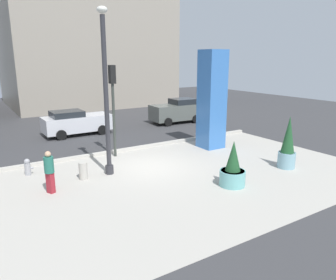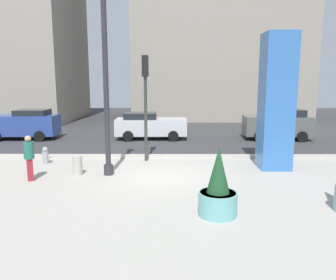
{
  "view_description": "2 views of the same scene",
  "coord_description": "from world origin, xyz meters",
  "px_view_note": "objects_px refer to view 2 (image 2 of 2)",
  "views": [
    {
      "loc": [
        -7.05,
        -12.68,
        5.01
      ],
      "look_at": [
        0.66,
        -0.55,
        1.36
      ],
      "focal_mm": 34.7,
      "sensor_mm": 36.0,
      "label": 1
    },
    {
      "loc": [
        0.41,
        -12.17,
        3.52
      ],
      "look_at": [
        0.35,
        -1.04,
        1.58
      ],
      "focal_mm": 35.5,
      "sensor_mm": 36.0,
      "label": 2
    }
  ],
  "objects_px": {
    "car_curb_west": "(150,126)",
    "traffic_light_far_side": "(145,91)",
    "concrete_bollard": "(77,165)",
    "car_passing_lane": "(24,124)",
    "art_pillar_blue": "(276,102)",
    "fire_hydrant": "(46,155)",
    "pedestrian_crossing": "(29,156)",
    "potted_plant_by_pillar": "(218,191)",
    "lamp_post": "(106,85)",
    "car_intersection": "(278,124)"
  },
  "relations": [
    {
      "from": "car_passing_lane",
      "to": "pedestrian_crossing",
      "type": "xyz_separation_m",
      "value": [
        4.08,
        -8.99,
        -0.03
      ]
    },
    {
      "from": "fire_hydrant",
      "to": "car_curb_west",
      "type": "xyz_separation_m",
      "value": [
        4.19,
        6.53,
        0.47
      ]
    },
    {
      "from": "potted_plant_by_pillar",
      "to": "fire_hydrant",
      "type": "xyz_separation_m",
      "value": [
        -6.72,
        5.71,
        -0.32
      ]
    },
    {
      "from": "car_curb_west",
      "to": "traffic_light_far_side",
      "type": "bearing_deg",
      "value": -88.3
    },
    {
      "from": "fire_hydrant",
      "to": "traffic_light_far_side",
      "type": "distance_m",
      "value": 5.2
    },
    {
      "from": "traffic_light_far_side",
      "to": "art_pillar_blue",
      "type": "bearing_deg",
      "value": -13.32
    },
    {
      "from": "concrete_bollard",
      "to": "car_passing_lane",
      "type": "xyz_separation_m",
      "value": [
        -5.59,
        8.24,
        0.57
      ]
    },
    {
      "from": "fire_hydrant",
      "to": "car_passing_lane",
      "type": "height_order",
      "value": "car_passing_lane"
    },
    {
      "from": "lamp_post",
      "to": "potted_plant_by_pillar",
      "type": "height_order",
      "value": "lamp_post"
    },
    {
      "from": "potted_plant_by_pillar",
      "to": "car_intersection",
      "type": "xyz_separation_m",
      "value": [
        5.49,
        12.11,
        0.25
      ]
    },
    {
      "from": "car_intersection",
      "to": "potted_plant_by_pillar",
      "type": "bearing_deg",
      "value": -114.36
    },
    {
      "from": "traffic_light_far_side",
      "to": "car_curb_west",
      "type": "relative_size",
      "value": 1.06
    },
    {
      "from": "fire_hydrant",
      "to": "traffic_light_far_side",
      "type": "relative_size",
      "value": 0.16
    },
    {
      "from": "art_pillar_blue",
      "to": "concrete_bollard",
      "type": "height_order",
      "value": "art_pillar_blue"
    },
    {
      "from": "fire_hydrant",
      "to": "car_passing_lane",
      "type": "xyz_separation_m",
      "value": [
        -3.69,
        6.44,
        0.57
      ]
    },
    {
      "from": "potted_plant_by_pillar",
      "to": "car_passing_lane",
      "type": "height_order",
      "value": "potted_plant_by_pillar"
    },
    {
      "from": "art_pillar_blue",
      "to": "concrete_bollard",
      "type": "relative_size",
      "value": 7.26
    },
    {
      "from": "lamp_post",
      "to": "car_curb_west",
      "type": "xyz_separation_m",
      "value": [
        1.11,
        8.3,
        -2.57
      ]
    },
    {
      "from": "car_passing_lane",
      "to": "car_curb_west",
      "type": "height_order",
      "value": "car_passing_lane"
    },
    {
      "from": "potted_plant_by_pillar",
      "to": "car_curb_west",
      "type": "bearing_deg",
      "value": 101.67
    },
    {
      "from": "traffic_light_far_side",
      "to": "pedestrian_crossing",
      "type": "xyz_separation_m",
      "value": [
        -3.98,
        -3.1,
        -2.21
      ]
    },
    {
      "from": "car_intersection",
      "to": "pedestrian_crossing",
      "type": "relative_size",
      "value": 2.5
    },
    {
      "from": "art_pillar_blue",
      "to": "fire_hydrant",
      "type": "xyz_separation_m",
      "value": [
        -9.73,
        0.72,
        -2.35
      ]
    },
    {
      "from": "fire_hydrant",
      "to": "concrete_bollard",
      "type": "height_order",
      "value": "same"
    },
    {
      "from": "traffic_light_far_side",
      "to": "car_intersection",
      "type": "relative_size",
      "value": 1.13
    },
    {
      "from": "potted_plant_by_pillar",
      "to": "car_passing_lane",
      "type": "relative_size",
      "value": 0.44
    },
    {
      "from": "car_passing_lane",
      "to": "car_intersection",
      "type": "distance_m",
      "value": 15.9
    },
    {
      "from": "traffic_light_far_side",
      "to": "pedestrian_crossing",
      "type": "relative_size",
      "value": 2.82
    },
    {
      "from": "concrete_bollard",
      "to": "lamp_post",
      "type": "bearing_deg",
      "value": 1.17
    },
    {
      "from": "art_pillar_blue",
      "to": "potted_plant_by_pillar",
      "type": "height_order",
      "value": "art_pillar_blue"
    },
    {
      "from": "art_pillar_blue",
      "to": "traffic_light_far_side",
      "type": "height_order",
      "value": "art_pillar_blue"
    },
    {
      "from": "traffic_light_far_side",
      "to": "potted_plant_by_pillar",
      "type": "bearing_deg",
      "value": -69.43
    },
    {
      "from": "traffic_light_far_side",
      "to": "pedestrian_crossing",
      "type": "height_order",
      "value": "traffic_light_far_side"
    },
    {
      "from": "potted_plant_by_pillar",
      "to": "traffic_light_far_side",
      "type": "xyz_separation_m",
      "value": [
        -2.35,
        6.26,
        2.44
      ]
    },
    {
      "from": "fire_hydrant",
      "to": "concrete_bollard",
      "type": "relative_size",
      "value": 1.0
    },
    {
      "from": "lamp_post",
      "to": "fire_hydrant",
      "type": "relative_size",
      "value": 9.32
    },
    {
      "from": "potted_plant_by_pillar",
      "to": "car_intersection",
      "type": "bearing_deg",
      "value": 65.64
    },
    {
      "from": "fire_hydrant",
      "to": "pedestrian_crossing",
      "type": "bearing_deg",
      "value": -81.41
    },
    {
      "from": "pedestrian_crossing",
      "to": "traffic_light_far_side",
      "type": "bearing_deg",
      "value": 37.9
    },
    {
      "from": "art_pillar_blue",
      "to": "car_curb_west",
      "type": "height_order",
      "value": "art_pillar_blue"
    },
    {
      "from": "traffic_light_far_side",
      "to": "car_passing_lane",
      "type": "distance_m",
      "value": 10.22
    },
    {
      "from": "fire_hydrant",
      "to": "car_passing_lane",
      "type": "relative_size",
      "value": 0.18
    },
    {
      "from": "art_pillar_blue",
      "to": "concrete_bollard",
      "type": "distance_m",
      "value": 8.25
    },
    {
      "from": "concrete_bollard",
      "to": "traffic_light_far_side",
      "type": "distance_m",
      "value": 4.39
    },
    {
      "from": "traffic_light_far_side",
      "to": "car_curb_west",
      "type": "bearing_deg",
      "value": 91.7
    },
    {
      "from": "art_pillar_blue",
      "to": "car_curb_west",
      "type": "relative_size",
      "value": 1.23
    },
    {
      "from": "fire_hydrant",
      "to": "art_pillar_blue",
      "type": "bearing_deg",
      "value": -4.21
    },
    {
      "from": "car_passing_lane",
      "to": "concrete_bollard",
      "type": "bearing_deg",
      "value": -55.85
    },
    {
      "from": "concrete_bollard",
      "to": "car_passing_lane",
      "type": "height_order",
      "value": "car_passing_lane"
    },
    {
      "from": "art_pillar_blue",
      "to": "car_curb_west",
      "type": "bearing_deg",
      "value": 127.4
    }
  ]
}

